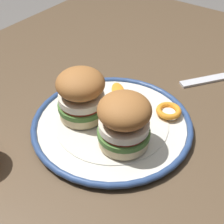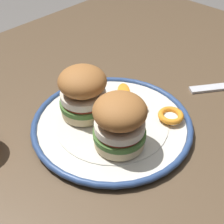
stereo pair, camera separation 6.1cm
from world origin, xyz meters
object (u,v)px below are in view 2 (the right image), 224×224
at_px(dining_table, 107,148).
at_px(sandwich_half_left, 120,122).
at_px(sandwich_half_right, 83,91).
at_px(dinner_plate, 112,124).

height_order(dining_table, sandwich_half_left, sandwich_half_left).
bearing_deg(sandwich_half_right, dining_table, -41.78).
bearing_deg(dinner_plate, dining_table, 63.68).
distance_m(dining_table, sandwich_half_right, 0.16).
bearing_deg(sandwich_half_left, dinner_plate, 55.63).
xyz_separation_m(dining_table, sandwich_half_right, (-0.03, 0.03, 0.16)).
bearing_deg(sandwich_half_right, dinner_plate, -72.50).
bearing_deg(sandwich_half_left, sandwich_half_right, 81.56).
height_order(dinner_plate, sandwich_half_right, sandwich_half_right).
height_order(dining_table, dinner_plate, dinner_plate).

